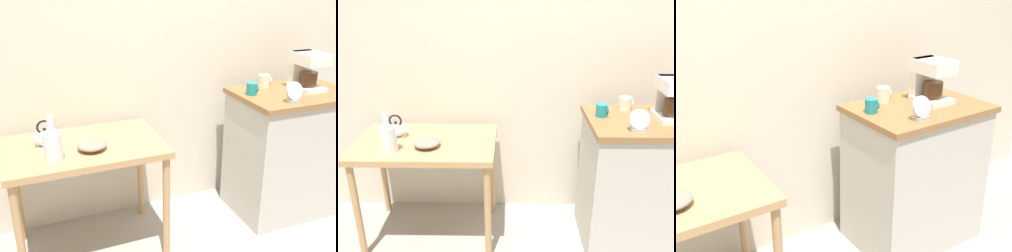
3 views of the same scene
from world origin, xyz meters
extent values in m
cube|color=beige|center=(0.10, 0.43, 1.40)|extent=(4.40, 0.10, 2.80)
cylinder|color=tan|center=(-0.31, 0.28, 0.35)|extent=(0.04, 0.04, 0.69)
cube|color=#BCB7AD|center=(0.71, -0.02, 0.44)|extent=(0.77, 0.53, 0.87)
cube|color=olive|center=(0.71, -0.02, 0.89)|extent=(0.80, 0.56, 0.04)
cube|color=white|center=(0.83, -0.01, 0.92)|extent=(0.18, 0.22, 0.03)
cube|color=white|center=(0.83, 0.07, 1.04)|extent=(0.16, 0.05, 0.26)
cube|color=white|center=(0.83, -0.01, 1.13)|extent=(0.18, 0.22, 0.08)
cylinder|color=#4C2D19|center=(0.83, -0.02, 0.99)|extent=(0.11, 0.11, 0.10)
cylinder|color=beige|center=(0.59, 0.16, 0.95)|extent=(0.08, 0.08, 0.09)
torus|color=beige|center=(0.63, 0.16, 0.95)|extent=(0.01, 0.06, 0.06)
cylinder|color=teal|center=(0.40, 0.03, 0.95)|extent=(0.07, 0.07, 0.08)
torus|color=teal|center=(0.44, 0.03, 0.95)|extent=(0.01, 0.06, 0.06)
cube|color=#B2B5BA|center=(0.56, -0.20, 0.92)|extent=(0.08, 0.06, 0.02)
cylinder|color=#B2B5BA|center=(0.56, -0.20, 0.98)|extent=(0.12, 0.05, 0.12)
cylinder|color=black|center=(0.56, -0.20, 0.98)|extent=(0.10, 0.04, 0.10)
camera|label=1|loc=(-1.05, -2.11, 1.67)|focal=41.96mm
camera|label=2|loc=(-0.17, -2.14, 1.73)|focal=38.80mm
camera|label=3|loc=(-0.90, -1.70, 1.67)|focal=43.60mm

